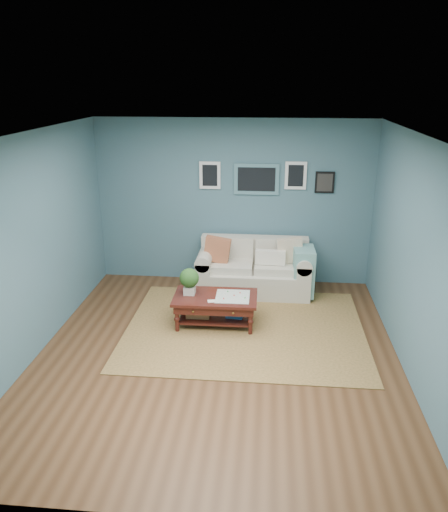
# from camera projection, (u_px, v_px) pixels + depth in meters

# --- Properties ---
(room_shell) EXTENTS (5.00, 5.02, 2.70)m
(room_shell) POSITION_uv_depth(u_px,v_px,m) (218.00, 251.00, 5.87)
(room_shell) COLOR brown
(room_shell) RESTS_ON ground
(area_rug) EXTENTS (3.26, 2.61, 0.01)m
(area_rug) POSITION_uv_depth(u_px,v_px,m) (245.00, 328.00, 6.92)
(area_rug) COLOR brown
(area_rug) RESTS_ON ground
(loveseat) EXTENTS (1.83, 0.83, 0.94)m
(loveseat) POSITION_uv_depth(u_px,v_px,m) (259.00, 269.00, 8.01)
(loveseat) COLOR beige
(loveseat) RESTS_ON ground
(coffee_table) EXTENTS (1.16, 0.69, 0.81)m
(coffee_table) POSITION_uv_depth(u_px,v_px,m) (211.00, 301.00, 6.93)
(coffee_table) COLOR #36150B
(coffee_table) RESTS_ON ground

